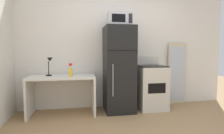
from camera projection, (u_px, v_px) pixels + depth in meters
The scene contains 8 objects.
wall_back_white at pixel (119, 48), 4.11m from camera, with size 5.00×0.10×2.60m, color silver.
desk at pixel (62, 87), 3.57m from camera, with size 1.24×0.64×0.75m.
desk_lamp at pixel (50, 63), 3.53m from camera, with size 0.14×0.12×0.35m.
spray_bottle at pixel (71, 71), 3.42m from camera, with size 0.06×0.06×0.25m.
refrigerator at pixel (119, 69), 3.75m from camera, with size 0.58×0.66×1.72m.
microwave at pixel (119, 19), 3.64m from camera, with size 0.46×0.35×0.26m.
oven_range at pixel (151, 87), 3.93m from camera, with size 0.57×0.61×1.10m.
leaning_mirror at pixel (177, 74), 4.30m from camera, with size 0.44×0.03×1.40m.
Camera 1 is at (-0.92, -2.33, 1.23)m, focal length 29.66 mm.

